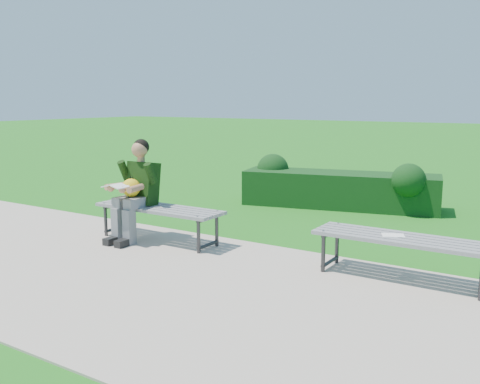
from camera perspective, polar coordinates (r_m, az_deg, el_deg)
name	(u,v)px	position (r m, az deg, el deg)	size (l,w,h in m)	color
ground	(278,248)	(6.77, 4.03, -5.95)	(80.00, 80.00, 0.00)	#3B8022
walkway	(193,288)	(5.36, -5.05, -10.13)	(30.00, 3.50, 0.02)	beige
hedge	(338,187)	(9.39, 10.38, 0.53)	(3.41, 1.54, 0.86)	#153E0F
bench_left	(159,211)	(7.00, -8.66, -2.02)	(1.80, 0.50, 0.46)	gray
bench_right	(403,242)	(5.67, 16.97, -5.14)	(1.80, 0.50, 0.46)	gray
seated_boy	(136,187)	(7.07, -11.05, 0.50)	(0.56, 0.76, 1.31)	gray
paper_sheet	(393,235)	(5.68, 16.03, -4.46)	(0.27, 0.23, 0.01)	white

